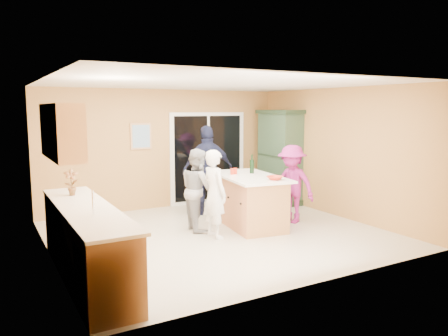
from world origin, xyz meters
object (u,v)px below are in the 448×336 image
woman_navy (208,170)px  woman_magenta (292,184)px  kitchen_island (249,202)px  green_hutch (280,158)px  woman_white (215,194)px  woman_grey (198,189)px

woman_navy → woman_magenta: (1.09, -1.39, -0.17)m
kitchen_island → woman_navy: 1.32m
green_hutch → woman_navy: bearing=-174.9°
woman_magenta → kitchen_island: bearing=-122.1°
woman_magenta → green_hutch: bearing=131.2°
woman_white → green_hutch: bearing=-62.9°
woman_grey → woman_navy: size_ratio=0.80×
kitchen_island → woman_grey: (-0.95, 0.23, 0.29)m
woman_grey → kitchen_island: bearing=-97.2°
woman_grey → woman_magenta: 1.84m
green_hutch → woman_magenta: bearing=-119.1°
kitchen_island → green_hutch: green_hutch is taller
green_hutch → woman_white: green_hutch is taller
woman_grey → woman_navy: (0.70, 0.98, 0.18)m
woman_white → woman_navy: (0.67, 1.55, 0.17)m
woman_grey → woman_navy: woman_navy is taller
kitchen_island → woman_white: (-0.92, -0.34, 0.30)m
woman_navy → woman_grey: bearing=61.9°
woman_white → kitchen_island: bearing=-75.5°
kitchen_island → woman_magenta: (0.85, -0.19, 0.30)m
woman_navy → woman_white: bearing=74.2°
green_hutch → woman_magenta: green_hutch is taller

